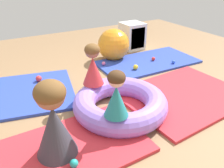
{
  "coord_description": "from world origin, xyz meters",
  "views": [
    {
      "loc": [
        -1.34,
        -2.11,
        1.64
      ],
      "look_at": [
        -0.06,
        0.12,
        0.31
      ],
      "focal_mm": 37.01,
      "sensor_mm": 36.0,
      "label": 1
    }
  ],
  "objects_px": {
    "play_ball_red": "(39,79)",
    "play_ball_red_second": "(153,59)",
    "child_in_teal": "(116,94)",
    "play_ball_orange": "(144,96)",
    "inflatable_cushion": "(120,103)",
    "exercise_ball_large": "(114,45)",
    "play_ball_teal": "(74,163)",
    "play_ball_pink": "(104,63)",
    "play_ball_blue": "(173,62)",
    "play_ball_yellow": "(136,67)",
    "storage_cube": "(133,36)",
    "adult_seated": "(54,120)",
    "child_in_red": "(93,65)"
  },
  "relations": [
    {
      "from": "play_ball_pink",
      "to": "play_ball_teal",
      "type": "relative_size",
      "value": 0.86
    },
    {
      "from": "adult_seated",
      "to": "play_ball_blue",
      "type": "height_order",
      "value": "adult_seated"
    },
    {
      "from": "inflatable_cushion",
      "to": "exercise_ball_large",
      "type": "distance_m",
      "value": 1.83
    },
    {
      "from": "play_ball_red",
      "to": "play_ball_orange",
      "type": "height_order",
      "value": "play_ball_orange"
    },
    {
      "from": "play_ball_pink",
      "to": "play_ball_blue",
      "type": "relative_size",
      "value": 1.07
    },
    {
      "from": "adult_seated",
      "to": "play_ball_pink",
      "type": "height_order",
      "value": "adult_seated"
    },
    {
      "from": "inflatable_cushion",
      "to": "play_ball_orange",
      "type": "bearing_deg",
      "value": 8.66
    },
    {
      "from": "play_ball_red",
      "to": "child_in_teal",
      "type": "bearing_deg",
      "value": -76.14
    },
    {
      "from": "play_ball_yellow",
      "to": "storage_cube",
      "type": "bearing_deg",
      "value": 58.19
    },
    {
      "from": "child_in_red",
      "to": "play_ball_pink",
      "type": "bearing_deg",
      "value": 77.86
    },
    {
      "from": "play_ball_pink",
      "to": "adult_seated",
      "type": "bearing_deg",
      "value": -129.65
    },
    {
      "from": "exercise_ball_large",
      "to": "play_ball_red",
      "type": "bearing_deg",
      "value": -168.27
    },
    {
      "from": "play_ball_blue",
      "to": "adult_seated",
      "type": "bearing_deg",
      "value": -156.16
    },
    {
      "from": "adult_seated",
      "to": "play_ball_red_second",
      "type": "xyz_separation_m",
      "value": [
        2.31,
        1.42,
        -0.34
      ]
    },
    {
      "from": "storage_cube",
      "to": "inflatable_cushion",
      "type": "bearing_deg",
      "value": -127.89
    },
    {
      "from": "play_ball_blue",
      "to": "exercise_ball_large",
      "type": "height_order",
      "value": "exercise_ball_large"
    },
    {
      "from": "storage_cube",
      "to": "play_ball_red_second",
      "type": "bearing_deg",
      "value": -97.6
    },
    {
      "from": "play_ball_red",
      "to": "play_ball_red_second",
      "type": "height_order",
      "value": "play_ball_red"
    },
    {
      "from": "play_ball_teal",
      "to": "play_ball_orange",
      "type": "bearing_deg",
      "value": 27.03
    },
    {
      "from": "adult_seated",
      "to": "play_ball_orange",
      "type": "xyz_separation_m",
      "value": [
        1.31,
        0.38,
        -0.32
      ]
    },
    {
      "from": "play_ball_teal",
      "to": "play_ball_red_second",
      "type": "relative_size",
      "value": 1.1
    },
    {
      "from": "storage_cube",
      "to": "play_ball_orange",
      "type": "bearing_deg",
      "value": -120.5
    },
    {
      "from": "play_ball_yellow",
      "to": "adult_seated",
      "type": "bearing_deg",
      "value": -145.06
    },
    {
      "from": "play_ball_red",
      "to": "play_ball_red_second",
      "type": "xyz_separation_m",
      "value": [
        2.09,
        -0.19,
        -0.01
      ]
    },
    {
      "from": "play_ball_pink",
      "to": "play_ball_teal",
      "type": "distance_m",
      "value": 2.35
    },
    {
      "from": "adult_seated",
      "to": "play_ball_pink",
      "type": "relative_size",
      "value": 11.42
    },
    {
      "from": "inflatable_cushion",
      "to": "play_ball_teal",
      "type": "bearing_deg",
      "value": -145.54
    },
    {
      "from": "play_ball_teal",
      "to": "play_ball_blue",
      "type": "relative_size",
      "value": 1.24
    },
    {
      "from": "play_ball_orange",
      "to": "exercise_ball_large",
      "type": "distance_m",
      "value": 1.62
    },
    {
      "from": "play_ball_yellow",
      "to": "play_ball_red_second",
      "type": "height_order",
      "value": "play_ball_yellow"
    },
    {
      "from": "play_ball_red",
      "to": "play_ball_teal",
      "type": "distance_m",
      "value": 1.87
    },
    {
      "from": "play_ball_red_second",
      "to": "play_ball_orange",
      "type": "bearing_deg",
      "value": -134.04
    },
    {
      "from": "exercise_ball_large",
      "to": "child_in_teal",
      "type": "bearing_deg",
      "value": -119.58
    },
    {
      "from": "child_in_red",
      "to": "play_ball_blue",
      "type": "height_order",
      "value": "child_in_red"
    },
    {
      "from": "child_in_teal",
      "to": "play_ball_red_second",
      "type": "relative_size",
      "value": 7.02
    },
    {
      "from": "play_ball_red_second",
      "to": "adult_seated",
      "type": "bearing_deg",
      "value": -148.44
    },
    {
      "from": "child_in_red",
      "to": "child_in_teal",
      "type": "relative_size",
      "value": 1.07
    },
    {
      "from": "child_in_teal",
      "to": "play_ball_red_second",
      "type": "height_order",
      "value": "child_in_teal"
    },
    {
      "from": "play_ball_orange",
      "to": "storage_cube",
      "type": "distance_m",
      "value": 2.22
    },
    {
      "from": "inflatable_cushion",
      "to": "child_in_red",
      "type": "distance_m",
      "value": 0.59
    },
    {
      "from": "play_ball_red",
      "to": "exercise_ball_large",
      "type": "bearing_deg",
      "value": 11.73
    },
    {
      "from": "play_ball_red_second",
      "to": "exercise_ball_large",
      "type": "bearing_deg",
      "value": 138.22
    },
    {
      "from": "adult_seated",
      "to": "play_ball_yellow",
      "type": "xyz_separation_m",
      "value": [
        1.79,
        1.25,
        -0.33
      ]
    },
    {
      "from": "adult_seated",
      "to": "play_ball_pink",
      "type": "bearing_deg",
      "value": 38.27
    },
    {
      "from": "exercise_ball_large",
      "to": "play_ball_orange",
      "type": "bearing_deg",
      "value": -105.78
    },
    {
      "from": "child_in_teal",
      "to": "play_ball_teal",
      "type": "xyz_separation_m",
      "value": [
        -0.56,
        -0.22,
        -0.43
      ]
    },
    {
      "from": "child_in_teal",
      "to": "play_ball_red",
      "type": "distance_m",
      "value": 1.75
    },
    {
      "from": "play_ball_red_second",
      "to": "inflatable_cushion",
      "type": "bearing_deg",
      "value": -142.07
    },
    {
      "from": "play_ball_yellow",
      "to": "play_ball_orange",
      "type": "distance_m",
      "value": 0.99
    },
    {
      "from": "play_ball_red",
      "to": "play_ball_pink",
      "type": "relative_size",
      "value": 1.39
    }
  ]
}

